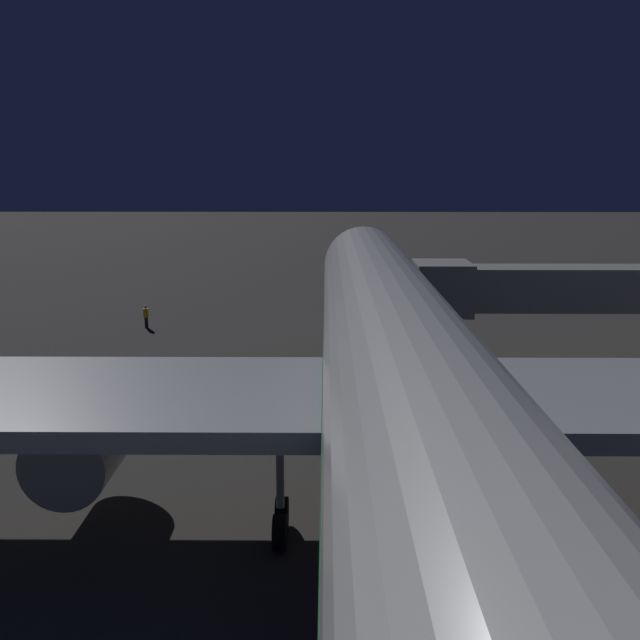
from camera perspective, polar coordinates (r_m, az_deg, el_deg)
name	(u,v)px	position (r m, az deg, el deg)	size (l,w,h in m)	color
ground_plane	(376,415)	(37.00, 4.60, -7.68)	(320.00, 320.00, 0.00)	#383533
airliner_at_gate	(406,389)	(23.25, 7.03, -5.56)	(59.94, 61.85, 18.91)	silver
jet_bridge	(543,289)	(42.63, 17.66, 2.43)	(18.00, 3.40, 7.26)	#9E9E99
ground_crew_by_belt_loader	(146,315)	(57.55, -13.96, 0.38)	(0.40, 0.40, 1.83)	black
traffic_cone_nose_port	(390,333)	(53.35, 5.69, -1.06)	(0.36, 0.36, 0.55)	orange
traffic_cone_nose_starboard	(332,333)	(53.13, 0.95, -1.06)	(0.36, 0.36, 0.55)	orange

